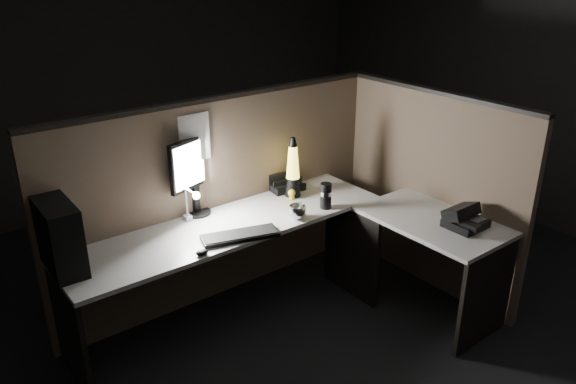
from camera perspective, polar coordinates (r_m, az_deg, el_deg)
floor at (r=3.88m, az=1.38°, el=-15.52°), size 6.00×6.00×0.00m
room_shell at (r=3.14m, az=1.66°, el=8.31°), size 6.00×6.00×6.00m
partition_back at (r=4.15m, az=-6.66°, el=-0.84°), size 2.66×0.06×1.50m
partition_right at (r=4.40m, az=14.18°, el=0.03°), size 0.06×1.66×1.50m
desk at (r=3.81m, az=1.15°, el=-5.75°), size 2.60×1.60×0.73m
pc_tower at (r=3.44m, az=-22.17°, el=-4.26°), size 0.19×0.40×0.41m
monitor at (r=3.89m, az=-9.55°, el=2.36°), size 0.42×0.19×0.55m
keyboard at (r=3.64m, az=-4.89°, el=-4.43°), size 0.52×0.31×0.02m
mouse at (r=3.47m, az=-8.73°, el=-6.09°), size 0.08×0.06×0.03m
clip_lamp at (r=3.80m, az=-9.75°, el=-1.17°), size 0.05×0.20×0.26m
organizer at (r=4.36m, az=-0.41°, el=0.90°), size 0.28×0.25×0.19m
lava_lamp at (r=4.18m, az=0.49°, el=2.05°), size 0.12×0.12×0.46m
travel_mug at (r=4.01m, az=3.86°, el=-0.39°), size 0.08×0.08×0.19m
steel_mug at (r=3.87m, az=0.94°, el=-2.04°), size 0.14×0.14×0.10m
figurine at (r=4.17m, az=0.38°, el=-0.09°), size 0.06×0.06×0.06m
pinned_paper at (r=3.83m, az=-9.48°, el=5.44°), size 0.23×0.00×0.33m
desk_phone at (r=3.93m, az=17.43°, el=-2.57°), size 0.26×0.27×0.15m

